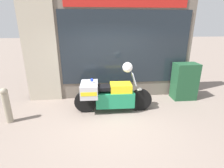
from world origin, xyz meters
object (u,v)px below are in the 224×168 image
object	(u,v)px
white_helmet	(128,67)
street_bollard	(7,105)
paramedic_motorcycle	(108,95)
utility_cabinet	(185,81)

from	to	relation	value
white_helmet	street_bollard	size ratio (longest dim) A/B	0.30
paramedic_motorcycle	street_bollard	xyz separation A→B (m)	(-2.69, -0.36, -0.02)
white_helmet	street_bollard	world-z (taller)	white_helmet
paramedic_motorcycle	utility_cabinet	size ratio (longest dim) A/B	1.84
utility_cabinet	paramedic_motorcycle	bearing A→B (deg)	-165.60
white_helmet	utility_cabinet	bearing A→B (deg)	18.14
paramedic_motorcycle	white_helmet	size ratio (longest dim) A/B	8.02
paramedic_motorcycle	utility_cabinet	bearing A→B (deg)	15.71
white_helmet	street_bollard	xyz separation A→B (m)	(-3.24, -0.35, -0.84)
white_helmet	street_bollard	distance (m)	3.36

